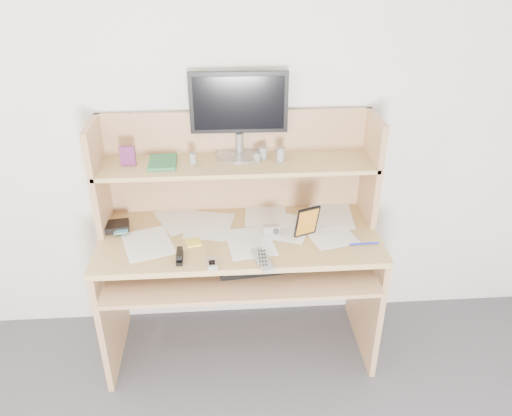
{
  "coord_description": "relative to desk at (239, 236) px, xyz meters",
  "views": [
    {
      "loc": [
        -0.07,
        -0.66,
        2.07
      ],
      "look_at": [
        0.08,
        1.43,
        0.93
      ],
      "focal_mm": 35.0,
      "sensor_mm": 36.0,
      "label": 1
    }
  ],
  "objects": [
    {
      "name": "wallet",
      "position": [
        -0.62,
        0.01,
        0.08
      ],
      "size": [
        0.13,
        0.12,
        0.03
      ],
      "primitive_type": "cube",
      "rotation": [
        0.0,
        0.0,
        0.15
      ],
      "color": "black",
      "rests_on": "paper_clutter"
    },
    {
      "name": "back_wall",
      "position": [
        0.0,
        0.24,
        0.56
      ],
      "size": [
        3.6,
        0.04,
        2.5
      ],
      "primitive_type": "cube",
      "color": "white",
      "rests_on": "floor"
    },
    {
      "name": "sticky_note_pad",
      "position": [
        -0.23,
        -0.14,
        0.06
      ],
      "size": [
        0.08,
        0.08,
        0.01
      ],
      "primitive_type": "cube",
      "rotation": [
        0.0,
        0.0,
        0.25
      ],
      "color": "#FFF343",
      "rests_on": "desk"
    },
    {
      "name": "desk",
      "position": [
        0.0,
        0.0,
        0.0
      ],
      "size": [
        1.4,
        0.7,
        1.3
      ],
      "color": "tan",
      "rests_on": "floor"
    },
    {
      "name": "chip_stack_b",
      "position": [
        -0.22,
        0.06,
        0.41
      ],
      "size": [
        0.04,
        0.04,
        0.06
      ],
      "primitive_type": "cylinder",
      "rotation": [
        0.0,
        0.0,
        -0.32
      ],
      "color": "silver",
      "rests_on": "desk"
    },
    {
      "name": "tv_remote",
      "position": [
        0.1,
        -0.33,
        0.07
      ],
      "size": [
        0.1,
        0.19,
        0.02
      ],
      "primitive_type": "cube",
      "rotation": [
        0.0,
        0.0,
        0.28
      ],
      "color": "gray",
      "rests_on": "paper_clutter"
    },
    {
      "name": "paper_clutter",
      "position": [
        0.0,
        -0.08,
        0.06
      ],
      "size": [
        1.32,
        0.54,
        0.01
      ],
      "primitive_type": "cube",
      "color": "white",
      "rests_on": "desk"
    },
    {
      "name": "chip_stack_c",
      "position": [
        0.1,
        0.07,
        0.41
      ],
      "size": [
        0.05,
        0.05,
        0.04
      ],
      "primitive_type": "cylinder",
      "rotation": [
        0.0,
        0.0,
        0.34
      ],
      "color": "black",
      "rests_on": "desk"
    },
    {
      "name": "stapler",
      "position": [
        -0.29,
        -0.28,
        0.08
      ],
      "size": [
        0.03,
        0.12,
        0.04
      ],
      "primitive_type": "cube",
      "rotation": [
        0.0,
        0.0,
        0.03
      ],
      "color": "black",
      "rests_on": "paper_clutter"
    },
    {
      "name": "chip_stack_d",
      "position": [
        0.22,
        0.07,
        0.42
      ],
      "size": [
        0.04,
        0.04,
        0.07
      ],
      "primitive_type": "cylinder",
      "rotation": [
        0.0,
        0.0,
        -0.05
      ],
      "color": "silver",
      "rests_on": "desk"
    },
    {
      "name": "game_case",
      "position": [
        0.33,
        -0.13,
        0.15
      ],
      "size": [
        0.12,
        0.06,
        0.17
      ],
      "primitive_type": "cube",
      "rotation": [
        0.0,
        0.0,
        0.38
      ],
      "color": "black",
      "rests_on": "paper_clutter"
    },
    {
      "name": "digital_camera",
      "position": [
        0.16,
        -0.1,
        0.09
      ],
      "size": [
        0.08,
        0.04,
        0.05
      ],
      "primitive_type": "cube",
      "rotation": [
        0.0,
        0.0,
        0.08
      ],
      "color": "#AFAFB1",
      "rests_on": "paper_clutter"
    },
    {
      "name": "blue_pen",
      "position": [
        0.6,
        -0.22,
        0.07
      ],
      "size": [
        0.15,
        0.01,
        0.01
      ],
      "primitive_type": "cylinder",
      "rotation": [
        1.57,
        0.0,
        1.61
      ],
      "color": "#171FB1",
      "rests_on": "paper_clutter"
    },
    {
      "name": "flip_phone",
      "position": [
        -0.14,
        -0.34,
        0.07
      ],
      "size": [
        0.05,
        0.09,
        0.02
      ],
      "primitive_type": "cube",
      "rotation": [
        0.0,
        0.0,
        0.08
      ],
      "color": "silver",
      "rests_on": "paper_clutter"
    },
    {
      "name": "chip_stack_a",
      "position": [
        0.13,
        0.11,
        0.42
      ],
      "size": [
        0.05,
        0.05,
        0.06
      ],
      "primitive_type": "cylinder",
      "rotation": [
        0.0,
        0.0,
        0.06
      ],
      "color": "black",
      "rests_on": "desk"
    },
    {
      "name": "keyboard",
      "position": [
        0.14,
        -0.21,
        -0.03
      ],
      "size": [
        0.52,
        0.23,
        0.03
      ],
      "rotation": [
        0.0,
        0.0,
        0.1
      ],
      "color": "black",
      "rests_on": "desk"
    },
    {
      "name": "monitor",
      "position": [
        0.02,
        0.18,
        0.61
      ],
      "size": [
        0.49,
        0.24,
        0.42
      ],
      "rotation": [
        0.0,
        0.0,
        -0.02
      ],
      "color": "#9D9EA2",
      "rests_on": "desk"
    },
    {
      "name": "card_box",
      "position": [
        -0.53,
        0.07,
        0.44
      ],
      "size": [
        0.07,
        0.02,
        0.1
      ],
      "primitive_type": "cube",
      "rotation": [
        0.0,
        0.0,
        -0.03
      ],
      "color": "maroon",
      "rests_on": "desk"
    },
    {
      "name": "shelf_book",
      "position": [
        -0.37,
        0.07,
        0.4
      ],
      "size": [
        0.14,
        0.19,
        0.02
      ],
      "primitive_type": "cube",
      "rotation": [
        0.0,
        0.0,
        0.02
      ],
      "color": "#317C57",
      "rests_on": "desk"
    }
  ]
}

